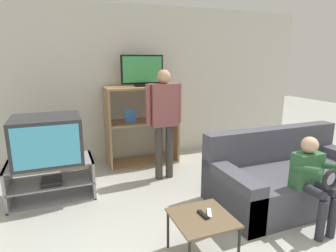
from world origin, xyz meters
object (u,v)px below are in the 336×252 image
at_px(tv_stand, 52,180).
at_px(remote_control_black, 203,215).
at_px(media_shelf, 142,125).
at_px(television_flat, 142,71).
at_px(remote_control_white, 209,213).
at_px(couch, 288,178).
at_px(snack_table, 202,221).
at_px(television_main, 48,139).
at_px(person_standing_adult, 164,114).
at_px(person_seated_child, 313,176).

relative_size(tv_stand, remote_control_black, 7.03).
bearing_deg(media_shelf, television_flat, 19.27).
height_order(remote_control_black, remote_control_white, same).
height_order(television_flat, remote_control_black, television_flat).
bearing_deg(couch, remote_control_black, -159.60).
relative_size(remote_control_black, remote_control_white, 1.00).
xyz_separation_m(snack_table, remote_control_white, (0.08, 0.01, 0.05)).
bearing_deg(television_main, tv_stand, -82.26).
height_order(media_shelf, couch, media_shelf).
relative_size(remote_control_white, person_standing_adult, 0.09).
bearing_deg(media_shelf, remote_control_white, -92.30).
xyz_separation_m(person_standing_adult, person_seated_child, (0.96, -1.73, -0.39)).
bearing_deg(tv_stand, remote_control_white, -51.33).
bearing_deg(couch, tv_stand, 158.68).
xyz_separation_m(remote_control_black, person_seated_child, (1.25, -0.00, 0.16)).
bearing_deg(remote_control_white, media_shelf, 113.54).
height_order(television_main, television_flat, television_flat).
distance_m(remote_control_white, person_standing_adult, 1.82).
relative_size(television_main, media_shelf, 0.61).
xyz_separation_m(tv_stand, television_main, (-0.00, 0.02, 0.53)).
bearing_deg(snack_table, media_shelf, 85.95).
bearing_deg(person_seated_child, couch, 64.69).
xyz_separation_m(television_main, person_seated_child, (2.50, -1.66, -0.20)).
height_order(tv_stand, person_seated_child, person_seated_child).
relative_size(couch, person_standing_adult, 1.26).
bearing_deg(snack_table, person_standing_adult, 80.29).
relative_size(remote_control_white, couch, 0.07).
xyz_separation_m(snack_table, couch, (1.53, 0.58, -0.08)).
bearing_deg(television_flat, snack_table, -94.80).
bearing_deg(remote_control_black, media_shelf, 81.10).
xyz_separation_m(television_main, snack_table, (1.24, -1.67, -0.42)).
xyz_separation_m(television_main, couch, (2.77, -1.10, -0.50)).
distance_m(tv_stand, snack_table, 2.07).
bearing_deg(person_seated_child, tv_stand, 146.64).
xyz_separation_m(media_shelf, person_seated_child, (1.09, -2.46, -0.09)).
xyz_separation_m(remote_control_black, remote_control_white, (0.06, 0.00, 0.00)).
bearing_deg(person_seated_child, remote_control_white, 179.86).
height_order(tv_stand, television_flat, television_flat).
bearing_deg(person_standing_adult, remote_control_white, -97.31).
bearing_deg(television_flat, couch, -55.31).
xyz_separation_m(television_main, remote_control_black, (1.26, -1.66, -0.37)).
bearing_deg(remote_control_black, tv_stand, 122.18).
bearing_deg(media_shelf, couch, -54.46).
distance_m(media_shelf, couch, 2.36).
distance_m(person_standing_adult, person_seated_child, 2.02).
bearing_deg(television_flat, remote_control_white, -93.07).
bearing_deg(television_flat, television_main, -150.79).
bearing_deg(person_standing_adult, person_seated_child, -60.83).
relative_size(snack_table, couch, 0.25).
relative_size(media_shelf, person_standing_adult, 0.82).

